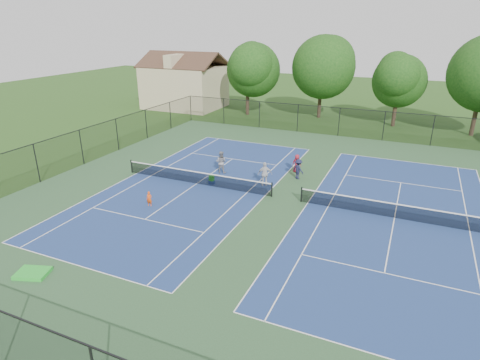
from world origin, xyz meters
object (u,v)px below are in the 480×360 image
at_px(tree_back_b, 322,64).
at_px(bystander_b, 298,169).
at_px(clapboard_house, 185,85).
at_px(bystander_c, 297,163).
at_px(child_player, 149,199).
at_px(instructor, 221,162).
at_px(tree_back_a, 248,67).
at_px(ball_hopper, 212,178).
at_px(tree_back_c, 399,78).
at_px(bystander_a, 265,174).
at_px(ball_crate, 212,182).

height_order(tree_back_b, bystander_b, tree_back_b).
relative_size(clapboard_house, bystander_c, 7.25).
distance_m(child_player, instructor, 7.72).
bearing_deg(clapboard_house, bystander_b, -42.75).
bearing_deg(bystander_b, instructor, 41.94).
height_order(clapboard_house, child_player, clapboard_house).
distance_m(tree_back_a, clapboard_house, 10.47).
distance_m(tree_back_b, ball_hopper, 26.39).
height_order(clapboard_house, instructor, clapboard_house).
xyz_separation_m(bystander_b, bystander_c, (-0.52, 1.38, -0.05)).
height_order(instructor, bystander_c, instructor).
bearing_deg(child_player, tree_back_c, 50.57).
bearing_deg(bystander_b, tree_back_a, -26.46).
relative_size(instructor, bystander_b, 1.12).
height_order(tree_back_c, bystander_a, tree_back_c).
bearing_deg(bystander_b, ball_crate, 64.45).
distance_m(clapboard_house, child_player, 33.37).
xyz_separation_m(tree_back_b, bystander_a, (1.77, -24.24, -5.69)).
bearing_deg(tree_back_b, ball_crate, -94.34).
distance_m(ball_crate, ball_hopper, 0.34).
xyz_separation_m(tree_back_a, ball_crate, (7.06, -23.60, -5.90)).
bearing_deg(tree_back_c, child_player, -113.51).
height_order(clapboard_house, ball_crate, clapboard_house).
relative_size(tree_back_a, bystander_c, 6.14).
distance_m(tree_back_b, clapboard_house, 19.35).
bearing_deg(bystander_a, ball_crate, -6.36).
xyz_separation_m(instructor, ball_hopper, (0.45, -2.52, -0.41)).
distance_m(tree_back_c, child_player, 32.71).
bearing_deg(tree_back_b, tree_back_c, -6.34).
distance_m(clapboard_house, instructor, 27.72).
height_order(tree_back_a, bystander_a, tree_back_a).
distance_m(child_player, bystander_c, 12.30).
relative_size(tree_back_b, instructor, 5.61).
xyz_separation_m(tree_back_c, bystander_a, (-7.23, -23.24, -4.58)).
relative_size(bystander_c, ball_crate, 3.66).
xyz_separation_m(bystander_b, ball_hopper, (-5.58, -3.67, -0.31)).
xyz_separation_m(tree_back_a, clapboard_house, (-10.00, 1.00, -2.95)).
bearing_deg(ball_hopper, ball_crate, 0.00).
bearing_deg(instructor, tree_back_a, -78.22).
xyz_separation_m(tree_back_b, ball_hopper, (-1.94, -25.60, -6.11)).
bearing_deg(instructor, ball_hopper, 94.60).
height_order(tree_back_c, clapboard_house, tree_back_c).
bearing_deg(clapboard_house, ball_hopper, -55.26).
bearing_deg(child_player, ball_crate, 52.90).
height_order(bystander_b, bystander_c, bystander_b).
distance_m(tree_back_a, tree_back_c, 18.04).
bearing_deg(tree_back_c, ball_crate, -113.98).
bearing_deg(tree_back_a, tree_back_c, 3.18).
height_order(bystander_a, ball_crate, bystander_a).
distance_m(child_player, bystander_a, 8.56).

